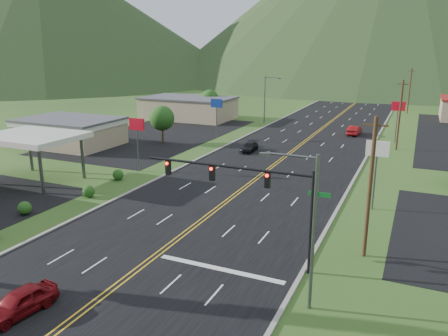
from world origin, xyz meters
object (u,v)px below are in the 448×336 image
at_px(streetlight_east, 308,222).
at_px(traffic_signal, 253,188).
at_px(gas_canopy, 33,138).
at_px(car_red_near, 20,303).
at_px(car_dark_mid, 249,147).
at_px(car_red_far, 354,130).
at_px(streetlight_west, 266,96).

bearing_deg(streetlight_east, traffic_signal, 139.61).
bearing_deg(gas_canopy, car_red_near, -45.16).
xyz_separation_m(streetlight_east, car_dark_mid, (-16.76, 34.99, -4.55)).
xyz_separation_m(streetlight_east, car_red_far, (-4.88, 53.86, -4.38)).
distance_m(streetlight_west, car_red_near, 67.85).
relative_size(streetlight_east, car_red_near, 2.13).
xyz_separation_m(gas_canopy, car_dark_mid, (16.42, 22.99, -4.24)).
distance_m(streetlight_west, car_dark_mid, 26.14).
height_order(gas_canopy, car_red_far, gas_canopy).
bearing_deg(car_dark_mid, gas_canopy, -128.81).
height_order(streetlight_west, gas_canopy, streetlight_west).
relative_size(gas_canopy, car_dark_mid, 2.30).
xyz_separation_m(streetlight_east, streetlight_west, (-22.86, 60.00, 0.00)).
height_order(streetlight_west, car_dark_mid, streetlight_west).
distance_m(gas_canopy, car_dark_mid, 28.57).
distance_m(streetlight_west, gas_canopy, 49.10).
height_order(streetlight_east, gas_canopy, streetlight_east).
bearing_deg(gas_canopy, streetlight_east, -19.88).
distance_m(streetlight_east, car_red_near, 16.46).
xyz_separation_m(car_dark_mid, car_red_far, (11.89, 18.86, 0.17)).
xyz_separation_m(gas_canopy, car_red_near, (19.04, -19.14, -4.15)).
bearing_deg(car_dark_mid, car_red_near, -89.73).
relative_size(car_red_near, car_red_far, 0.88).
relative_size(car_red_near, car_dark_mid, 0.97).
bearing_deg(streetlight_west, car_red_far, -18.86).
relative_size(streetlight_east, car_dark_mid, 2.07).
distance_m(streetlight_east, car_dark_mid, 39.07).
height_order(streetlight_east, car_red_near, streetlight_east).
bearing_deg(car_red_far, streetlight_east, 98.67).
relative_size(gas_canopy, car_red_far, 2.07).
bearing_deg(car_red_far, gas_canopy, 59.43).
relative_size(traffic_signal, car_dark_mid, 3.02).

